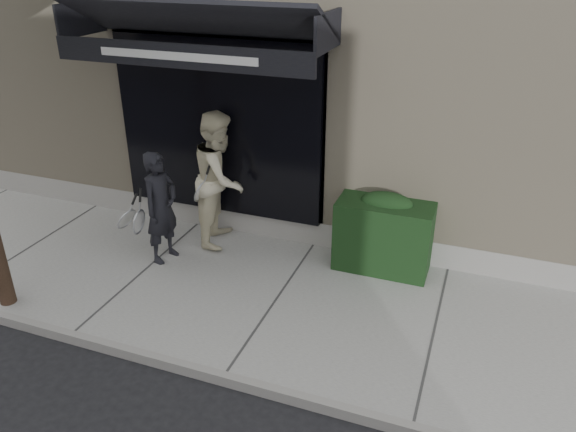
% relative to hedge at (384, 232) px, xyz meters
% --- Properties ---
extents(ground, '(80.00, 80.00, 0.00)m').
position_rel_hedge_xyz_m(ground, '(-1.10, -1.25, -0.66)').
color(ground, black).
rests_on(ground, ground).
extents(sidewalk, '(20.00, 3.00, 0.12)m').
position_rel_hedge_xyz_m(sidewalk, '(-1.10, -1.25, -0.60)').
color(sidewalk, gray).
rests_on(sidewalk, ground).
extents(curb, '(20.00, 0.10, 0.14)m').
position_rel_hedge_xyz_m(curb, '(-1.10, -2.80, -0.59)').
color(curb, gray).
rests_on(curb, ground).
extents(building_facade, '(14.30, 8.04, 5.64)m').
position_rel_hedge_xyz_m(building_facade, '(-1.11, 3.71, 2.08)').
color(building_facade, '#BBAC8F').
rests_on(building_facade, ground).
extents(hedge, '(1.30, 0.70, 1.14)m').
position_rel_hedge_xyz_m(hedge, '(0.00, 0.00, 0.00)').
color(hedge, black).
rests_on(hedge, sidewalk).
extents(pedestrian_front, '(0.74, 0.79, 1.63)m').
position_rel_hedge_xyz_m(pedestrian_front, '(-3.00, -0.88, 0.27)').
color(pedestrian_front, black).
rests_on(pedestrian_front, sidewalk).
extents(pedestrian_back, '(0.93, 1.11, 2.02)m').
position_rel_hedge_xyz_m(pedestrian_back, '(-2.47, -0.05, 0.47)').
color(pedestrian_back, beige).
rests_on(pedestrian_back, sidewalk).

